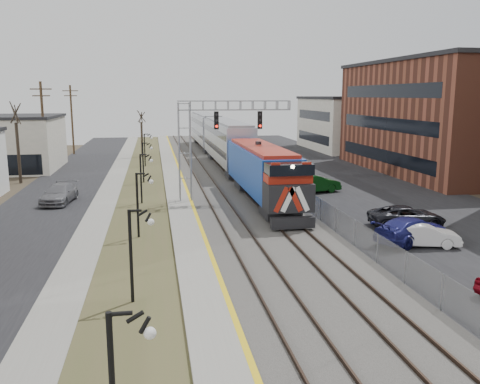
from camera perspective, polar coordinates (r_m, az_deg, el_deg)
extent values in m
cube|color=black|center=(48.94, -19.61, 0.14)|extent=(7.00, 120.00, 0.04)
cube|color=gray|center=(48.35, -14.36, 0.33)|extent=(2.00, 120.00, 0.08)
cube|color=#464927|center=(48.19, -10.80, 0.43)|extent=(4.00, 120.00, 0.06)
cube|color=gray|center=(48.20, -7.24, 0.65)|extent=(2.00, 120.00, 0.24)
cube|color=#595651|center=(48.67, -1.35, 0.81)|extent=(8.00, 120.00, 0.20)
cube|color=black|center=(51.77, 11.91, 1.09)|extent=(16.00, 120.00, 0.04)
cube|color=gold|center=(48.23, -6.20, 0.83)|extent=(0.24, 120.00, 0.01)
cube|color=#2D2119|center=(48.32, -4.58, 0.91)|extent=(0.08, 120.00, 0.15)
cube|color=#2D2119|center=(48.47, -2.81, 0.97)|extent=(0.08, 120.00, 0.15)
cube|color=#2D2119|center=(48.75, -0.48, 1.04)|extent=(0.08, 120.00, 0.15)
cube|color=#2D2119|center=(49.01, 1.25, 1.09)|extent=(0.08, 120.00, 0.15)
cube|color=#133C9B|center=(39.89, 2.64, 2.04)|extent=(3.00, 17.00, 4.25)
cube|color=black|center=(31.96, 5.94, -3.45)|extent=(2.80, 0.50, 0.70)
cube|color=#A6A8B1|center=(59.67, -1.53, 5.47)|extent=(3.00, 22.00, 5.33)
cube|color=#A6A8B1|center=(82.23, -3.81, 6.91)|extent=(3.00, 22.00, 5.33)
cube|color=gray|center=(40.75, -6.22, 4.34)|extent=(1.00, 1.00, 8.00)
cube|color=gray|center=(40.94, -0.65, 9.69)|extent=(9.00, 0.80, 0.80)
cube|color=black|center=(40.33, -2.67, 8.03)|extent=(0.35, 0.25, 1.40)
cube|color=black|center=(40.90, 2.25, 8.07)|extent=(0.35, 0.25, 1.40)
cylinder|color=black|center=(21.47, -12.14, -7.16)|extent=(0.14, 0.14, 4.00)
cylinder|color=black|center=(31.14, -11.43, -1.53)|extent=(0.14, 0.14, 4.00)
cylinder|color=black|center=(40.96, -11.06, 1.41)|extent=(0.14, 0.14, 4.00)
cylinder|color=black|center=(50.86, -10.83, 3.22)|extent=(0.14, 0.14, 4.00)
cylinder|color=black|center=(62.78, -10.65, 4.63)|extent=(0.14, 0.14, 4.00)
cylinder|color=#4C3823|center=(58.68, -21.19, 6.61)|extent=(0.28, 0.28, 10.00)
cylinder|color=#4C3823|center=(78.36, -18.34, 7.66)|extent=(0.28, 0.28, 10.00)
cube|color=gray|center=(49.33, 3.48, 1.75)|extent=(0.04, 120.00, 1.60)
cube|color=brown|center=(61.97, 22.63, 7.63)|extent=(16.00, 26.00, 12.00)
cube|color=beige|center=(84.27, 13.44, 7.41)|extent=(16.00, 18.00, 8.00)
cylinder|color=#382D23|center=(54.31, -23.62, 4.01)|extent=(0.30, 0.30, 5.95)
cylinder|color=#382D23|center=(72.70, -10.95, 5.79)|extent=(0.30, 0.30, 4.90)
imported|color=silver|center=(30.89, 19.91, -4.63)|extent=(4.21, 2.28, 1.32)
imported|color=black|center=(35.10, 18.21, -2.68)|extent=(5.12, 2.70, 1.37)
imported|color=navy|center=(31.46, 18.71, -4.12)|extent=(5.54, 4.02, 1.49)
imported|color=slate|center=(49.23, 6.97, 1.69)|extent=(5.07, 2.84, 1.63)
imported|color=#0A360F|center=(45.50, 8.26, 0.90)|extent=(5.15, 2.86, 1.61)
imported|color=slate|center=(43.20, -19.63, -0.23)|extent=(2.67, 5.34, 1.49)
imported|color=black|center=(63.12, 3.84, 3.63)|extent=(4.43, 2.86, 1.40)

